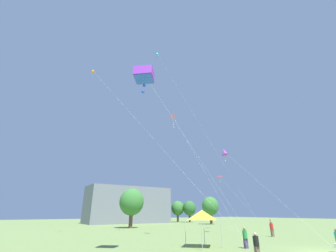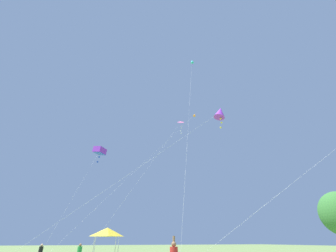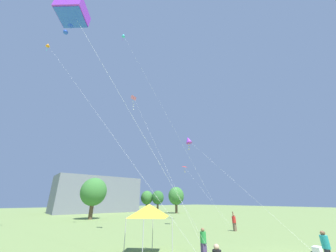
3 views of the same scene
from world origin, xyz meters
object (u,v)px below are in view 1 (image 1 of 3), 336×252
Objects in this scene: festival_tent at (202,215)px; kite_purple_box_4 at (144,75)px; kite_purple_diamond_0 at (224,152)px; person_red_shirt at (272,228)px; kite_orange_diamond_3 at (94,71)px; kite_cyan_diamond_5 at (158,54)px; kite_pink_delta_1 at (174,118)px; kite_red_delta_2 at (220,177)px; person_green_shirt at (245,237)px; person_black_shirt at (256,244)px.

kite_purple_box_4 is at bearing -166.30° from festival_tent.
kite_purple_box_4 reaches higher than festival_tent.
festival_tent is 16.28m from kite_purple_diamond_0.
kite_orange_diamond_3 reaches higher than person_red_shirt.
kite_pink_delta_1 is at bearing -67.63° from kite_cyan_diamond_5.
kite_purple_diamond_0 is at bearing -50.98° from person_red_shirt.
kite_orange_diamond_3 is at bearing 118.90° from festival_tent.
kite_pink_delta_1 is at bearing -154.45° from kite_red_delta_2.
festival_tent is 3.90m from person_green_shirt.
kite_pink_delta_1 is at bearing 74.06° from festival_tent.
kite_cyan_diamond_5 is (8.14, 12.05, 13.86)m from kite_purple_box_4.
person_red_shirt is at bearing -25.03° from kite_pink_delta_1.
person_red_shirt is 0.08× the size of kite_orange_diamond_3.
person_green_shirt is (2.57, -2.37, -1.73)m from festival_tent.
kite_red_delta_2 reaches higher than festival_tent.
kite_purple_box_4 is (-25.26, -16.83, 4.43)m from kite_red_delta_2.
kite_red_delta_2 is at bearing 25.55° from kite_pink_delta_1.
kite_cyan_diamond_5 is (-1.62, 12.67, 26.69)m from person_green_shirt.
kite_red_delta_2 is (18.08, 15.08, 6.67)m from festival_tent.
kite_cyan_diamond_5 is (0.96, 10.30, 24.96)m from festival_tent.
person_red_shirt is 18.81m from kite_pink_delta_1.
kite_purple_diamond_0 is (-1.76, 4.99, 10.60)m from person_red_shirt.
person_green_shirt is at bearing -132.71° from kite_purple_diamond_0.
kite_orange_diamond_3 reaches higher than kite_pink_delta_1.
kite_purple_box_4 is 0.51× the size of kite_cyan_diamond_5.
kite_cyan_diamond_5 reaches higher than person_green_shirt.
kite_purple_box_4 is (-7.18, -1.75, 11.10)m from festival_tent.
kite_pink_delta_1 is (2.60, 13.21, 14.42)m from person_black_shirt.
kite_cyan_diamond_5 reaches higher than kite_purple_diamond_0.
person_black_shirt is at bearing -94.68° from festival_tent.
person_green_shirt is 16.13m from kite_purple_box_4.
person_red_shirt is 16.01m from kite_red_delta_2.
kite_red_delta_2 is at bearing 33.67° from kite_purple_box_4.
kite_pink_delta_1 reaches higher than kite_red_delta_2.
kite_cyan_diamond_5 is at bearing 112.37° from kite_pink_delta_1.
festival_tent reaches higher than person_black_shirt.
kite_pink_delta_1 reaches higher than festival_tent.
kite_orange_diamond_3 is at bearing 154.69° from kite_cyan_diamond_5.
person_red_shirt is 0.13× the size of kite_pink_delta_1.
kite_cyan_diamond_5 is at bearing 84.70° from festival_tent.
kite_cyan_diamond_5 is at bearing 55.97° from kite_purple_box_4.
kite_purple_box_4 is (-9.31, -9.20, -1.57)m from kite_pink_delta_1.
kite_purple_diamond_0 is 0.67× the size of kite_orange_diamond_3.
kite_purple_diamond_0 reaches higher than festival_tent.
person_black_shirt is 0.06× the size of kite_cyan_diamond_5.
kite_purple_diamond_0 reaches higher than person_black_shirt.
kite_orange_diamond_3 is 1.67× the size of kite_purple_box_4.
kite_orange_diamond_3 is (-7.56, 20.31, 22.42)m from person_black_shirt.
kite_purple_diamond_0 is at bearing 32.36° from festival_tent.
kite_cyan_diamond_5 reaches higher than person_black_shirt.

